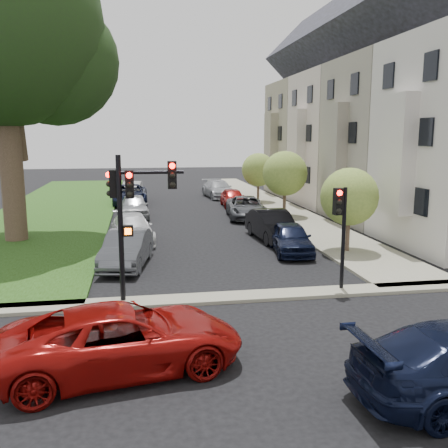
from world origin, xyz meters
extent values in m
plane|color=black|center=(0.00, 0.00, 0.00)|extent=(140.00, 140.00, 0.00)
cube|color=#1C3A0B|center=(-9.00, 24.00, 0.06)|extent=(8.00, 44.00, 0.12)
cube|color=gray|center=(6.75, 24.00, 0.06)|extent=(3.50, 44.00, 0.12)
cube|color=gray|center=(0.00, 2.00, 0.06)|extent=(60.00, 1.00, 0.12)
cube|color=beige|center=(8.65, 8.00, 4.50)|extent=(0.70, 2.20, 5.50)
cube|color=black|center=(8.95, 8.00, 5.50)|extent=(0.08, 3.60, 6.00)
cube|color=gray|center=(12.50, 15.50, 5.00)|extent=(7.00, 7.40, 10.00)
cube|color=black|center=(12.50, 15.50, 12.47)|extent=(7.00, 7.55, 7.00)
cube|color=gray|center=(8.65, 15.50, 4.50)|extent=(0.70, 2.20, 5.50)
cube|color=black|center=(8.95, 15.50, 5.50)|extent=(0.08, 3.60, 6.00)
cube|color=beige|center=(12.50, 23.00, 5.00)|extent=(7.00, 7.40, 10.00)
cube|color=black|center=(12.50, 23.00, 12.47)|extent=(7.00, 7.55, 7.00)
cube|color=beige|center=(8.65, 23.00, 4.50)|extent=(0.70, 2.20, 5.50)
cube|color=black|center=(8.95, 23.00, 5.50)|extent=(0.08, 3.60, 6.00)
cube|color=#9C9582|center=(12.50, 30.50, 5.00)|extent=(7.00, 7.40, 10.00)
cube|color=black|center=(12.50, 30.50, 12.47)|extent=(7.00, 7.55, 7.00)
cube|color=#9C9582|center=(8.65, 30.50, 4.50)|extent=(0.70, 2.20, 5.50)
cube|color=black|center=(8.95, 30.50, 5.50)|extent=(0.08, 3.60, 6.00)
cylinder|color=#30271B|center=(-9.42, 12.72, 4.02)|extent=(1.11, 1.11, 8.04)
sphere|color=#1D3C14|center=(-9.42, 12.72, 10.55)|extent=(9.64, 9.64, 9.64)
sphere|color=#1D3C14|center=(-7.20, 13.73, 9.04)|extent=(6.43, 6.43, 6.43)
cylinder|color=#30271B|center=(6.20, 7.53, 0.94)|extent=(0.19, 0.19, 1.87)
sphere|color=olive|center=(6.20, 7.53, 2.62)|extent=(2.62, 2.62, 2.62)
cylinder|color=#30271B|center=(6.20, 17.70, 1.04)|extent=(0.21, 0.21, 2.08)
sphere|color=olive|center=(6.20, 17.70, 2.91)|extent=(2.91, 2.91, 2.91)
cylinder|color=#30271B|center=(6.20, 25.02, 0.94)|extent=(0.19, 0.19, 1.89)
sphere|color=olive|center=(6.20, 25.02, 2.64)|extent=(2.64, 2.64, 2.64)
cylinder|color=black|center=(-3.80, 2.20, 2.39)|extent=(0.17, 0.17, 4.78)
cylinder|color=black|center=(-2.79, 2.20, 4.23)|extent=(2.02, 0.11, 0.11)
cube|color=black|center=(-3.48, 2.20, 3.86)|extent=(0.28, 0.24, 0.87)
cube|color=black|center=(-2.15, 2.20, 4.14)|extent=(0.28, 0.24, 0.87)
cube|color=black|center=(-3.98, 2.43, 3.86)|extent=(0.24, 0.28, 0.87)
sphere|color=#FF0C05|center=(-3.48, 2.06, 4.15)|extent=(0.18, 0.18, 0.18)
sphere|color=black|center=(-3.48, 2.06, 3.57)|extent=(0.18, 0.18, 0.18)
cube|color=black|center=(-3.57, 2.20, 2.39)|extent=(0.32, 0.23, 0.35)
cube|color=#FF5905|center=(-3.57, 2.07, 2.39)|extent=(0.20, 0.03, 0.20)
cylinder|color=black|center=(3.68, 2.20, 1.82)|extent=(0.15, 0.15, 3.64)
cube|color=black|center=(3.44, 2.20, 3.16)|extent=(0.32, 0.29, 0.91)
sphere|color=#FF0C05|center=(3.44, 2.06, 3.47)|extent=(0.19, 0.19, 0.19)
imported|color=maroon|center=(-3.66, -2.56, 0.77)|extent=(5.92, 3.52, 1.54)
imported|color=black|center=(3.63, 7.97, 0.70)|extent=(2.13, 4.30, 1.41)
imported|color=black|center=(3.56, 10.90, 0.78)|extent=(1.99, 4.83, 1.56)
imported|color=#3F4247|center=(3.67, 17.80, 0.71)|extent=(2.87, 5.33, 1.42)
imported|color=maroon|center=(3.80, 23.22, 0.69)|extent=(1.79, 4.10, 1.38)
imported|color=#999BA0|center=(3.60, 28.88, 0.75)|extent=(2.61, 5.34, 1.49)
imported|color=#3F4247|center=(-3.76, 6.83, 0.74)|extent=(2.32, 4.69, 1.48)
imported|color=silver|center=(-3.60, 11.67, 0.70)|extent=(2.43, 4.98, 1.39)
imported|color=#999BA0|center=(-3.53, 19.39, 0.75)|extent=(2.00, 4.51, 1.51)
imported|color=black|center=(-3.87, 25.85, 0.78)|extent=(2.63, 5.63, 1.56)
imported|color=silver|center=(-3.77, 29.78, 0.70)|extent=(1.86, 4.39, 1.41)
camera|label=1|loc=(-3.19, -13.62, 5.39)|focal=40.00mm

